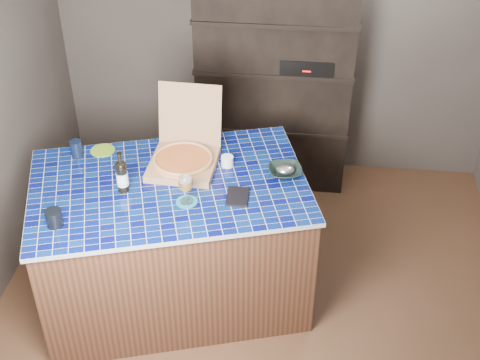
# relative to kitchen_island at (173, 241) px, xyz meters

# --- Properties ---
(room) EXTENTS (3.50, 3.50, 3.50)m
(room) POSITION_rel_kitchen_island_xyz_m (0.55, -0.06, 0.78)
(room) COLOR #533223
(room) RESTS_ON ground
(shelving_unit) EXTENTS (1.20, 0.41, 1.80)m
(shelving_unit) POSITION_rel_kitchen_island_xyz_m (0.56, 1.47, 0.44)
(shelving_unit) COLOR black
(shelving_unit) RESTS_ON floor
(kitchen_island) EXTENTS (1.93, 1.51, 0.93)m
(kitchen_island) POSITION_rel_kitchen_island_xyz_m (0.00, 0.00, 0.00)
(kitchen_island) COLOR #4D2F1E
(kitchen_island) RESTS_ON floor
(pizza_box) EXTENTS (0.43, 0.52, 0.45)m
(pizza_box) POSITION_rel_kitchen_island_xyz_m (0.06, 0.22, 0.53)
(pizza_box) COLOR #AA8158
(pizza_box) RESTS_ON kitchen_island
(mead_bottle) EXTENTS (0.07, 0.07, 0.27)m
(mead_bottle) POSITION_rel_kitchen_island_xyz_m (-0.26, -0.09, 0.57)
(mead_bottle) COLOR black
(mead_bottle) RESTS_ON kitchen_island
(teal_trivet) EXTENTS (0.13, 0.13, 0.01)m
(teal_trivet) POSITION_rel_kitchen_island_xyz_m (0.14, -0.17, 0.47)
(teal_trivet) COLOR #197385
(teal_trivet) RESTS_ON kitchen_island
(wine_glass) EXTENTS (0.09, 0.09, 0.20)m
(wine_glass) POSITION_rel_kitchen_island_xyz_m (0.14, -0.17, 0.61)
(wine_glass) COLOR white
(wine_glass) RESTS_ON teal_trivet
(tumbler) EXTENTS (0.09, 0.09, 0.10)m
(tumbler) POSITION_rel_kitchen_island_xyz_m (-0.56, -0.46, 0.52)
(tumbler) COLOR black
(tumbler) RESTS_ON kitchen_island
(dvd_case) EXTENTS (0.13, 0.18, 0.01)m
(dvd_case) POSITION_rel_kitchen_island_xyz_m (0.44, -0.09, 0.47)
(dvd_case) COLOR black
(dvd_case) RESTS_ON kitchen_island
(bowl) EXTENTS (0.25, 0.25, 0.05)m
(bowl) POSITION_rel_kitchen_island_xyz_m (0.71, 0.18, 0.49)
(bowl) COLOR black
(bowl) RESTS_ON kitchen_island
(foil_contents) EXTENTS (0.12, 0.10, 0.05)m
(foil_contents) POSITION_rel_kitchen_island_xyz_m (0.71, 0.18, 0.50)
(foil_contents) COLOR #B1B0BC
(foil_contents) RESTS_ON bowl
(white_jar) EXTENTS (0.08, 0.08, 0.07)m
(white_jar) POSITION_rel_kitchen_island_xyz_m (0.33, 0.24, 0.50)
(white_jar) COLOR white
(white_jar) RESTS_ON kitchen_island
(navy_cup) EXTENTS (0.07, 0.07, 0.12)m
(navy_cup) POSITION_rel_kitchen_island_xyz_m (-0.65, 0.24, 0.52)
(navy_cup) COLOR black
(navy_cup) RESTS_ON kitchen_island
(green_trivet) EXTENTS (0.16, 0.16, 0.01)m
(green_trivet) POSITION_rel_kitchen_island_xyz_m (-0.51, 0.32, 0.47)
(green_trivet) COLOR #71A322
(green_trivet) RESTS_ON kitchen_island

